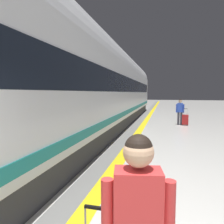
{
  "coord_description": "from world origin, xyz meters",
  "views": [
    {
      "loc": [
        0.37,
        -0.83,
        2.06
      ],
      "look_at": [
        -1.22,
        5.42,
        1.46
      ],
      "focal_mm": 33.17,
      "sensor_mm": 36.0,
      "label": 1
    }
  ],
  "objects": [
    {
      "name": "high_speed_train",
      "position": [
        -3.06,
        7.77,
        2.5
      ],
      "size": [
        2.94,
        34.02,
        4.97
      ],
      "color": "#38383D",
      "rests_on": "ground"
    },
    {
      "name": "passenger_near",
      "position": [
        1.35,
        12.97,
        0.96
      ],
      "size": [
        0.51,
        0.25,
        1.65
      ],
      "color": "#383842",
      "rests_on": "ground"
    },
    {
      "name": "tactile_edge_band",
      "position": [
        -1.26,
        10.0,
        0.0
      ],
      "size": [
        0.65,
        80.0,
        0.01
      ],
      "primitive_type": "cube",
      "color": "slate",
      "rests_on": "ground"
    },
    {
      "name": "safety_line_strip",
      "position": [
        -0.92,
        10.0,
        0.0
      ],
      "size": [
        0.36,
        80.0,
        0.01
      ],
      "primitive_type": "cube",
      "color": "yellow",
      "rests_on": "ground"
    },
    {
      "name": "suitcase_near",
      "position": [
        1.67,
        12.84,
        0.37
      ],
      "size": [
        0.4,
        0.28,
        1.07
      ],
      "color": "#A51E1E",
      "rests_on": "ground"
    }
  ]
}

